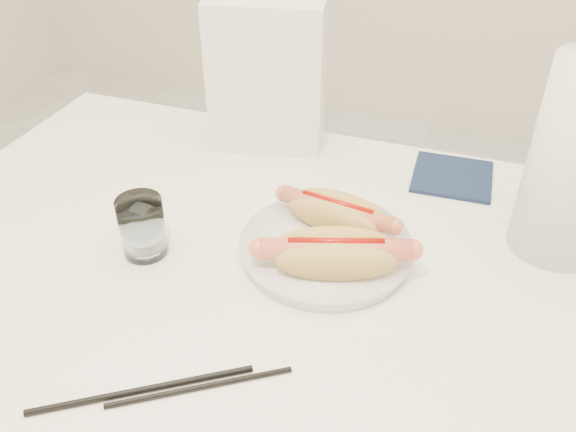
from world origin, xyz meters
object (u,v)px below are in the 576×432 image
(hotdog_left, at_px, (337,213))
(table, at_px, (285,299))
(plate, at_px, (326,249))
(napkin_box, at_px, (267,74))
(hotdog_right, at_px, (335,254))
(water_glass, at_px, (142,227))

(hotdog_left, bearing_deg, table, -107.49)
(plate, relative_size, napkin_box, 0.90)
(plate, distance_m, napkin_box, 0.37)
(plate, xyz_separation_m, hotdog_right, (0.03, -0.05, 0.04))
(hotdog_left, relative_size, hotdog_right, 0.89)
(hotdog_left, xyz_separation_m, water_glass, (-0.25, -0.12, 0.00))
(table, distance_m, water_glass, 0.23)
(water_glass, bearing_deg, table, 8.79)
(hotdog_right, xyz_separation_m, napkin_box, (-0.22, 0.33, 0.09))
(table, height_order, napkin_box, napkin_box)
(table, bearing_deg, hotdog_left, 63.67)
(napkin_box, bearing_deg, water_glass, -109.29)
(plate, height_order, water_glass, water_glass)
(plate, relative_size, hotdog_right, 1.19)
(plate, bearing_deg, table, -133.22)
(napkin_box, bearing_deg, table, -77.04)
(hotdog_right, bearing_deg, water_glass, 168.17)
(plate, bearing_deg, hotdog_right, -61.44)
(plate, distance_m, hotdog_right, 0.06)
(plate, bearing_deg, hotdog_left, 87.82)
(table, height_order, water_glass, water_glass)
(plate, distance_m, hotdog_left, 0.06)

